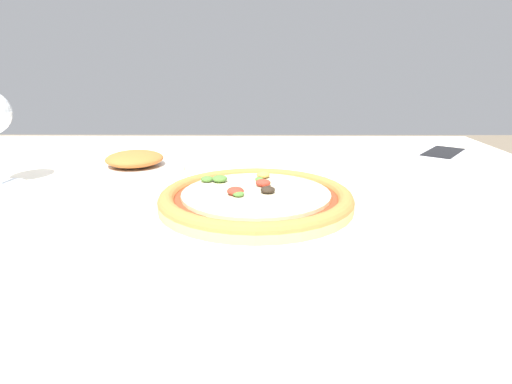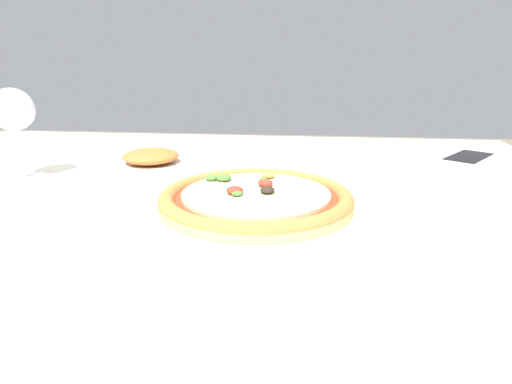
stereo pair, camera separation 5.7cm
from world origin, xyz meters
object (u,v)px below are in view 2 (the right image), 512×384
Objects in this scene: pizza_plate at (256,201)px; wine_glass_far_left at (13,114)px; cell_phone at (469,159)px; side_plate at (151,161)px; dining_table at (176,252)px.

pizza_plate is 1.88× the size of wine_glass_far_left.
cell_phone is 0.64m from side_plate.
wine_glass_far_left is 0.86× the size of side_plate.
cell_phone is at bearing 32.83° from dining_table.
side_plate is (-0.23, 0.23, -0.00)m from pizza_plate.
side_plate is (0.20, 0.10, -0.10)m from wine_glass_far_left.
cell_phone is at bearing 41.72° from pizza_plate.
pizza_plate reaches higher than dining_table.
wine_glass_far_left reaches higher than pizza_plate.
pizza_plate reaches higher than side_plate.
dining_table is 0.37m from wine_glass_far_left.
pizza_plate is (0.12, -0.02, 0.09)m from dining_table.
pizza_plate is at bearing -9.18° from dining_table.
cell_phone reaches higher than dining_table.
cell_phone is 0.86× the size of side_plate.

